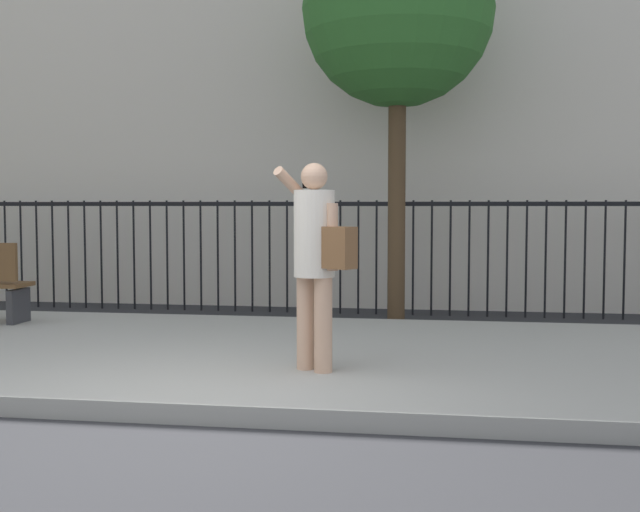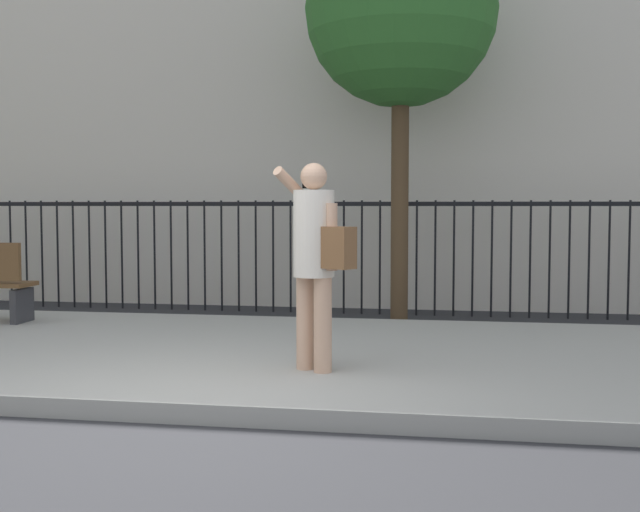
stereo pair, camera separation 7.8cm
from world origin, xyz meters
name	(u,v)px [view 2 (the right image)]	position (x,y,z in m)	size (l,w,h in m)	color
ground_plane	(171,425)	(0.00, 0.00, 0.00)	(60.00, 60.00, 0.00)	#28282B
sidewalk	(251,356)	(0.00, 2.20, 0.07)	(28.00, 4.40, 0.15)	#9E9B93
iron_fence	(317,241)	(0.00, 5.90, 1.02)	(12.03, 0.04, 1.60)	black
pedestrian_on_phone	(316,251)	(0.81, 1.25, 1.16)	(0.72, 0.63, 1.73)	tan
street_tree_near	(401,12)	(1.22, 5.12, 3.98)	(2.45, 2.45, 5.23)	#4C3823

